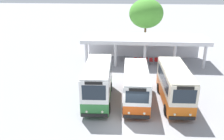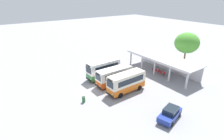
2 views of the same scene
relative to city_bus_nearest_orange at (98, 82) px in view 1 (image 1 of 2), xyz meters
The scene contains 11 objects.
ground_plane 4.97m from the city_bus_nearest_orange, 51.10° to the right, with size 180.00×180.00×0.00m, color #939399.
city_bus_nearest_orange is the anchor object (origin of this frame).
city_bus_second_in_row 3.39m from the city_bus_nearest_orange, ahead, with size 2.27×6.92×3.04m.
city_bus_middle_cream 6.75m from the city_bus_nearest_orange, ahead, with size 2.38×6.89×3.28m.
terminal_canopy 12.72m from the city_bus_nearest_orange, 68.45° to the left, with size 15.90×5.08×3.40m.
waiting_chair_end_by_column 10.98m from the city_bus_nearest_orange, 70.92° to the left, with size 0.45×0.45×0.86m.
waiting_chair_second_from_end 11.16m from the city_bus_nearest_orange, 67.49° to the left, with size 0.45×0.45×0.86m.
waiting_chair_middle_seat 11.55m from the city_bus_nearest_orange, 64.61° to the left, with size 0.45×0.45×0.86m.
waiting_chair_fourth_seat 11.76m from the city_bus_nearest_orange, 61.37° to the left, with size 0.45×0.45×0.86m.
waiting_chair_fifth_seat 12.18m from the city_bus_nearest_orange, 58.76° to the left, with size 0.45×0.45×0.86m.
roadside_tree_behind_canopy 19.35m from the city_bus_nearest_orange, 74.07° to the left, with size 5.24×5.24×7.62m.
Camera 1 is at (-0.27, -15.44, 10.52)m, focal length 37.95 mm.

